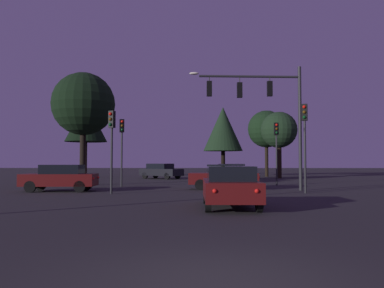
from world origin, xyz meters
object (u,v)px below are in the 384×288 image
car_nearside_lane (230,186)px  car_crossing_right (60,177)px  traffic_light_far_side (276,141)px  tree_left_far (279,130)px  traffic_light_corner_left (122,139)px  tree_right_cluster (83,104)px  car_crossing_left (224,176)px  tree_behind_sign (223,129)px  car_far_lane (161,171)px  traffic_light_median (305,130)px  tree_center_horizon (86,122)px  tree_lot_edge (266,129)px  traffic_signal_mast_arm (266,103)px  traffic_light_corner_right (112,135)px  car_parked_lot (232,172)px

car_nearside_lane → car_crossing_right: 12.08m
traffic_light_far_side → tree_left_far: (2.58, 12.38, 1.76)m
traffic_light_corner_left → tree_left_far: size_ratio=0.67×
car_crossing_right → tree_right_cluster: bearing=94.5°
car_nearside_lane → car_crossing_left: same height
tree_behind_sign → tree_left_far: (5.43, -6.37, -0.66)m
traffic_light_far_side → tree_left_far: bearing=78.2°
car_far_lane → tree_left_far: tree_left_far is taller
traffic_light_median → tree_center_horizon: (-18.20, 21.58, 2.70)m
tree_behind_sign → tree_lot_edge: size_ratio=1.08×
car_crossing_right → tree_behind_sign: bearing=67.0°
traffic_light_median → car_far_lane: (-9.65, 18.34, -2.59)m
traffic_signal_mast_arm → car_nearside_lane: bearing=-107.3°
traffic_light_far_side → traffic_light_corner_left: bearing=-170.7°
car_nearside_lane → tree_left_far: bearing=75.3°
traffic_light_corner_left → tree_center_horizon: (-7.16, 16.04, 2.83)m
traffic_light_median → car_crossing_left: 5.78m
tree_lot_edge → tree_behind_sign: bearing=165.3°
traffic_light_far_side → car_far_lane: size_ratio=0.97×
traffic_signal_mast_arm → tree_center_horizon: tree_center_horizon is taller
traffic_light_median → car_nearside_lane: 8.62m
traffic_light_corner_right → tree_behind_sign: size_ratio=0.53×
tree_left_far → car_nearside_lane: bearing=-104.7°
car_crossing_left → tree_behind_sign: 23.59m
traffic_signal_mast_arm → car_parked_lot: (-1.23, 10.47, -4.37)m
traffic_light_corner_left → car_nearside_lane: 14.23m
traffic_signal_mast_arm → traffic_light_corner_left: size_ratio=1.60×
traffic_signal_mast_arm → traffic_light_median: 3.21m
car_crossing_right → car_crossing_left: bearing=11.7°
tree_right_cluster → traffic_light_corner_right: bearing=-63.3°
traffic_light_far_side → traffic_light_median: bearing=-88.8°
traffic_light_far_side → tree_lot_edge: bearing=83.1°
traffic_light_median → car_crossing_left: size_ratio=1.11×
traffic_signal_mast_arm → traffic_light_corner_right: size_ratio=1.68×
traffic_light_corner_right → tree_left_far: tree_left_far is taller
car_crossing_right → tree_behind_sign: tree_behind_sign is taller
car_crossing_left → tree_behind_sign: tree_behind_sign is taller
tree_left_far → tree_lot_edge: bearing=95.3°
traffic_light_corner_right → traffic_light_median: bearing=3.8°
traffic_light_far_side → car_far_lane: 14.74m
traffic_light_corner_left → traffic_light_corner_right: traffic_light_corner_left is taller
car_parked_lot → traffic_light_corner_right: bearing=-119.1°
traffic_light_corner_left → traffic_light_corner_right: (0.71, -6.23, -0.15)m
traffic_light_corner_left → car_far_lane: (1.39, 12.80, -2.46)m
traffic_light_corner_right → car_parked_lot: bearing=60.9°
traffic_light_corner_right → tree_center_horizon: bearing=109.5°
traffic_signal_mast_arm → tree_behind_sign: size_ratio=0.89×
tree_behind_sign → car_nearside_lane: bearing=-92.6°
tree_center_horizon → tree_right_cluster: tree_center_horizon is taller
traffic_signal_mast_arm → car_far_lane: traffic_signal_mast_arm is taller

